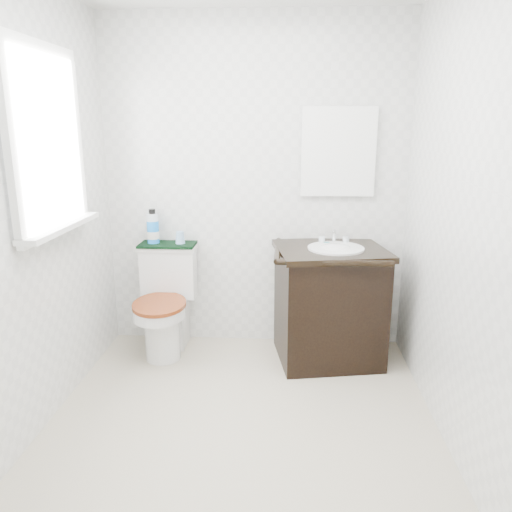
# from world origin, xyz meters

# --- Properties ---
(floor) EXTENTS (2.40, 2.40, 0.00)m
(floor) POSITION_xyz_m (0.00, 0.00, 0.00)
(floor) COLOR #C1B49B
(floor) RESTS_ON ground
(wall_back) EXTENTS (2.40, 0.00, 2.40)m
(wall_back) POSITION_xyz_m (0.00, 1.20, 1.20)
(wall_back) COLOR silver
(wall_back) RESTS_ON ground
(wall_front) EXTENTS (2.40, 0.00, 2.40)m
(wall_front) POSITION_xyz_m (0.00, -1.20, 1.20)
(wall_front) COLOR silver
(wall_front) RESTS_ON ground
(wall_left) EXTENTS (0.00, 2.40, 2.40)m
(wall_left) POSITION_xyz_m (-1.10, 0.00, 1.20)
(wall_left) COLOR silver
(wall_left) RESTS_ON ground
(wall_right) EXTENTS (0.00, 2.40, 2.40)m
(wall_right) POSITION_xyz_m (1.10, 0.00, 1.20)
(wall_right) COLOR silver
(wall_right) RESTS_ON ground
(window) EXTENTS (0.02, 0.70, 0.90)m
(window) POSITION_xyz_m (-1.07, 0.25, 1.55)
(window) COLOR white
(window) RESTS_ON wall_left
(mirror) EXTENTS (0.50, 0.02, 0.60)m
(mirror) POSITION_xyz_m (0.59, 1.18, 1.45)
(mirror) COLOR silver
(mirror) RESTS_ON wall_back
(toilet) EXTENTS (0.42, 0.63, 0.77)m
(toilet) POSITION_xyz_m (-0.64, 0.97, 0.34)
(toilet) COLOR white
(toilet) RESTS_ON floor
(vanity) EXTENTS (0.83, 0.74, 0.92)m
(vanity) POSITION_xyz_m (0.54, 0.90, 0.43)
(vanity) COLOR black
(vanity) RESTS_ON floor
(trash_bin) EXTENTS (0.25, 0.21, 0.32)m
(trash_bin) POSITION_xyz_m (0.45, 0.94, 0.16)
(trash_bin) COLOR white
(trash_bin) RESTS_ON floor
(towel) EXTENTS (0.41, 0.22, 0.02)m
(towel) POSITION_xyz_m (-0.64, 1.09, 0.78)
(towel) COLOR black
(towel) RESTS_ON toilet
(mouthwash_bottle) EXTENTS (0.09, 0.09, 0.25)m
(mouthwash_bottle) POSITION_xyz_m (-0.74, 1.10, 0.91)
(mouthwash_bottle) COLOR #1A7EE4
(mouthwash_bottle) RESTS_ON towel
(cup) EXTENTS (0.07, 0.07, 0.09)m
(cup) POSITION_xyz_m (-0.54, 1.10, 0.83)
(cup) COLOR #7FA6D0
(cup) RESTS_ON towel
(soap_bar) EXTENTS (0.06, 0.04, 0.02)m
(soap_bar) POSITION_xyz_m (0.52, 1.01, 0.83)
(soap_bar) COLOR #176E73
(soap_bar) RESTS_ON vanity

